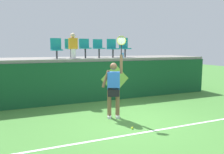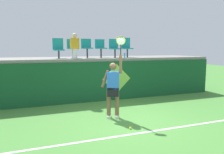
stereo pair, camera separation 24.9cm
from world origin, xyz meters
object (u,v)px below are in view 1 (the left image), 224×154
tennis_ball (132,128)px  stadium_chair_5 (124,47)px  spectator_0 (73,45)px  water_bottle (123,55)px  stadium_chair_0 (56,48)px  tennis_player (114,87)px  stadium_chair_3 (99,47)px  stadium_chair_4 (112,47)px  stadium_chair_1 (71,47)px  stadium_chair_2 (85,47)px

tennis_ball → stadium_chair_5: size_ratio=0.07×
spectator_0 → water_bottle: bearing=-7.4°
water_bottle → stadium_chair_0: bearing=164.4°
tennis_player → stadium_chair_3: stadium_chair_3 is taller
tennis_player → water_bottle: size_ratio=11.37×
stadium_chair_5 → stadium_chair_4: bearing=-179.5°
stadium_chair_4 → stadium_chair_5: 0.62m
stadium_chair_1 → spectator_0: 0.47m
tennis_ball → spectator_0: spectator_0 is taller
stadium_chair_0 → stadium_chair_1: 0.59m
spectator_0 → stadium_chair_0: bearing=141.1°
stadium_chair_3 → spectator_0: spectator_0 is taller
stadium_chair_4 → stadium_chair_2: bearing=-179.8°
tennis_player → stadium_chair_1: size_ratio=3.15×
stadium_chair_0 → stadium_chair_4: (2.51, -0.00, 0.02)m
tennis_ball → tennis_player: bearing=93.6°
water_bottle → spectator_0: 2.15m
tennis_player → stadium_chair_4: size_ratio=3.04×
tennis_player → stadium_chair_1: bearing=101.5°
stadium_chair_3 → tennis_ball: bearing=-97.3°
water_bottle → stadium_chair_5: size_ratio=0.25×
water_bottle → stadium_chair_1: size_ratio=0.28×
stadium_chair_5 → spectator_0: 2.57m
stadium_chair_0 → spectator_0: (0.59, -0.48, 0.09)m
tennis_player → stadium_chair_0: bearing=111.3°
stadium_chair_5 → spectator_0: bearing=-169.3°
stadium_chair_4 → tennis_player: bearing=-112.2°
stadium_chair_0 → tennis_ball: bearing=-73.1°
stadium_chair_1 → stadium_chair_3: 1.25m
stadium_chair_3 → stadium_chair_2: bearing=179.9°
stadium_chair_1 → stadium_chair_2: size_ratio=0.98×
stadium_chair_0 → stadium_chair_5: 3.12m
water_bottle → stadium_chair_3: size_ratio=0.27×
stadium_chair_2 → stadium_chair_5: bearing=0.3°
stadium_chair_2 → stadium_chair_5: 1.91m
spectator_0 → stadium_chair_5: bearing=10.7°
stadium_chair_2 → spectator_0: bearing=-142.9°
stadium_chair_2 → tennis_player: bearing=-89.7°
tennis_player → stadium_chair_3: bearing=78.9°
tennis_player → stadium_chair_2: stadium_chair_2 is taller
stadium_chair_2 → stadium_chair_5: (1.91, 0.01, 0.02)m
tennis_ball → stadium_chair_4: stadium_chair_4 is taller
stadium_chair_0 → stadium_chair_2: 1.21m
tennis_ball → stadium_chair_2: stadium_chair_2 is taller
tennis_ball → stadium_chair_1: 4.84m
stadium_chair_1 → stadium_chair_2: 0.62m
tennis_ball → water_bottle: size_ratio=0.29×
stadium_chair_1 → stadium_chair_2: bearing=0.0°
tennis_ball → stadium_chair_4: 4.94m
tennis_ball → stadium_chair_5: stadium_chair_5 is taller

